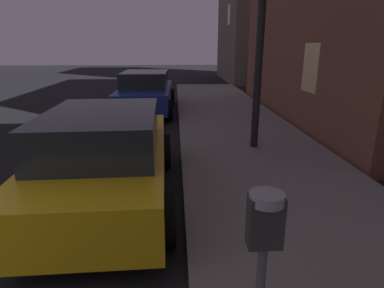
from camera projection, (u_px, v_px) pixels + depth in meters
The scene contains 3 objects.
parking_meter at pixel (263, 249), 1.79m from camera, with size 0.19×0.19×1.41m.
car_yellow_cab at pixel (106, 156), 4.79m from camera, with size 2.06×4.18×1.43m.
car_blue at pixel (146, 92), 11.43m from camera, with size 2.03×4.44×1.43m.
Camera 1 is at (3.89, -0.71, 2.30)m, focal length 29.94 mm.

